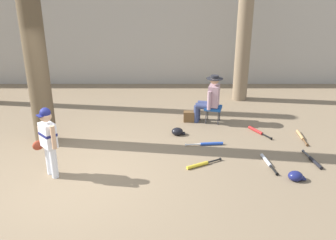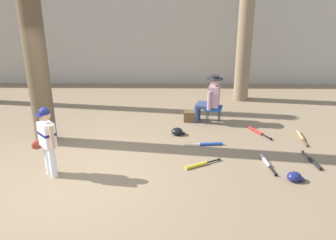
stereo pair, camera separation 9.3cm
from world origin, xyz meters
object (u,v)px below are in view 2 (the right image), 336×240
at_px(handbag_beside_stool, 191,117).
at_px(bat_red_barrel, 257,132).
at_px(folding_stool, 213,109).
at_px(batting_helmet_navy, 294,177).
at_px(bat_wood_tan, 301,137).
at_px(seated_spectator, 210,98).
at_px(batting_helmet_black, 177,132).
at_px(tree_behind_spectator, 247,15).
at_px(bat_yellow_trainer, 199,165).
at_px(young_ballplayer, 47,137).
at_px(bat_black_composite, 314,162).
at_px(tree_near_player, 34,46).
at_px(bat_blue_youth, 208,144).
at_px(bat_aluminum_silver, 266,162).

height_order(handbag_beside_stool, bat_red_barrel, handbag_beside_stool).
distance_m(folding_stool, batting_helmet_navy, 3.02).
bearing_deg(bat_wood_tan, seated_spectator, 154.39).
bearing_deg(batting_helmet_black, handbag_beside_stool, 67.54).
height_order(tree_behind_spectator, batting_helmet_navy, tree_behind_spectator).
bearing_deg(batting_helmet_black, bat_red_barrel, 3.73).
relative_size(bat_wood_tan, batting_helmet_black, 2.55).
distance_m(batting_helmet_black, batting_helmet_navy, 2.87).
relative_size(bat_yellow_trainer, bat_red_barrel, 1.01).
height_order(tree_behind_spectator, young_ballplayer, tree_behind_spectator).
relative_size(handbag_beside_stool, bat_black_composite, 0.45).
xyz_separation_m(folding_stool, bat_yellow_trainer, (-0.50, -2.27, -0.33)).
height_order(tree_behind_spectator, folding_stool, tree_behind_spectator).
xyz_separation_m(seated_spectator, batting_helmet_navy, (1.24, -2.81, -0.56)).
bearing_deg(batting_helmet_navy, tree_behind_spectator, 91.67).
bearing_deg(young_ballplayer, batting_helmet_navy, -2.17).
distance_m(tree_near_player, bat_black_composite, 5.97).
relative_size(handbag_beside_stool, bat_blue_youth, 0.41).
relative_size(bat_red_barrel, bat_wood_tan, 0.89).
bearing_deg(bat_black_composite, bat_red_barrel, 116.99).
distance_m(bat_blue_youth, batting_helmet_navy, 2.00).
bearing_deg(bat_yellow_trainer, batting_helmet_black, 104.93).
xyz_separation_m(young_ballplayer, handbag_beside_stool, (2.67, 2.67, -0.61)).
height_order(bat_red_barrel, batting_helmet_black, batting_helmet_black).
bearing_deg(tree_near_player, bat_wood_tan, 2.23).
height_order(tree_behind_spectator, bat_blue_youth, tree_behind_spectator).
distance_m(bat_black_composite, batting_helmet_navy, 0.86).
xyz_separation_m(tree_behind_spectator, bat_wood_tan, (0.88, -2.81, -2.39)).
distance_m(tree_near_player, seated_spectator, 4.14).
distance_m(bat_yellow_trainer, bat_red_barrel, 2.18).
bearing_deg(batting_helmet_navy, bat_wood_tan, 68.20).
bearing_deg(young_ballplayer, batting_helmet_black, 38.35).
bearing_deg(tree_near_player, batting_helmet_navy, -18.31).
height_order(bat_yellow_trainer, bat_blue_youth, same).
bearing_deg(young_ballplayer, bat_black_composite, 5.46).
bearing_deg(folding_stool, bat_yellow_trainer, -102.47).
bearing_deg(young_ballplayer, tree_near_player, 111.03).
bearing_deg(bat_red_barrel, handbag_beside_stool, 154.94).
xyz_separation_m(bat_yellow_trainer, batting_helmet_black, (-0.40, 1.50, 0.04)).
bearing_deg(handbag_beside_stool, bat_yellow_trainer, -88.67).
height_order(young_ballplayer, folding_stool, young_ballplayer).
relative_size(tree_behind_spectator, bat_red_barrel, 7.85).
relative_size(folding_stool, bat_yellow_trainer, 0.69).
xyz_separation_m(young_ballplayer, bat_red_barrel, (4.19, 1.96, -0.71)).
bearing_deg(folding_stool, batting_helmet_black, -139.26).
bearing_deg(tree_behind_spectator, tree_near_player, -147.75).
bearing_deg(bat_aluminum_silver, folding_stool, 110.53).
relative_size(tree_near_player, batting_helmet_navy, 15.43).
distance_m(folding_stool, bat_blue_youth, 1.41).
height_order(handbag_beside_stool, bat_yellow_trainer, handbag_beside_stool).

